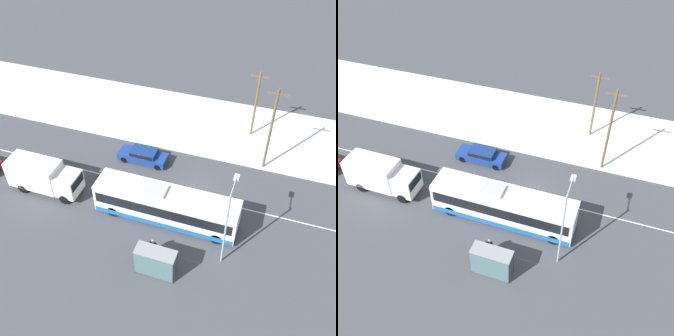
% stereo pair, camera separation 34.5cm
% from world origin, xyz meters
% --- Properties ---
extents(ground_plane, '(120.00, 120.00, 0.00)m').
position_xyz_m(ground_plane, '(0.00, 0.00, 0.00)').
color(ground_plane, '#424449').
extents(snow_lot, '(80.00, 10.80, 0.12)m').
position_xyz_m(snow_lot, '(0.00, 10.97, 0.06)').
color(snow_lot, white).
rests_on(snow_lot, ground_plane).
extents(lane_marking_center, '(60.00, 0.12, 0.00)m').
position_xyz_m(lane_marking_center, '(0.00, 0.00, 0.00)').
color(lane_marking_center, silver).
rests_on(lane_marking_center, ground_plane).
extents(city_bus, '(11.88, 2.57, 3.17)m').
position_xyz_m(city_bus, '(-1.67, -3.18, 1.55)').
color(city_bus, white).
rests_on(city_bus, ground_plane).
extents(box_truck, '(6.55, 2.30, 2.99)m').
position_xyz_m(box_truck, '(-13.08, -3.39, 1.65)').
color(box_truck, silver).
rests_on(box_truck, ground_plane).
extents(sedan_car, '(4.77, 1.80, 1.36)m').
position_xyz_m(sedan_car, '(-6.21, 3.13, 0.75)').
color(sedan_car, navy).
rests_on(sedan_car, ground_plane).
extents(pedestrian_at_stop, '(0.62, 0.28, 1.73)m').
position_xyz_m(pedestrian_at_stop, '(-1.41, -6.99, 1.06)').
color(pedestrian_at_stop, '#23232D').
rests_on(pedestrian_at_stop, ground_plane).
extents(bus_shelter, '(3.00, 1.20, 2.40)m').
position_xyz_m(bus_shelter, '(-0.66, -8.63, 1.68)').
color(bus_shelter, gray).
rests_on(bus_shelter, ground_plane).
extents(streetlamp, '(0.36, 2.39, 7.09)m').
position_xyz_m(streetlamp, '(3.66, -5.41, 4.48)').
color(streetlamp, '#9EA3A8').
rests_on(streetlamp, ground_plane).
extents(utility_pole_roadside, '(1.80, 0.24, 8.61)m').
position_xyz_m(utility_pole_roadside, '(5.02, 5.96, 4.50)').
color(utility_pole_roadside, brown).
rests_on(utility_pole_roadside, ground_plane).
extents(utility_pole_snowlot, '(1.80, 0.24, 7.35)m').
position_xyz_m(utility_pole_snowlot, '(2.97, 10.81, 3.86)').
color(utility_pole_snowlot, brown).
rests_on(utility_pole_snowlot, ground_plane).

